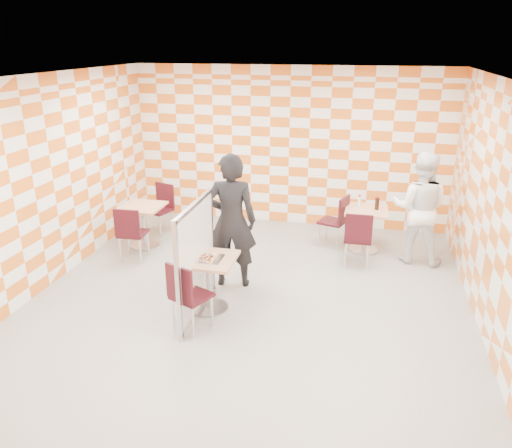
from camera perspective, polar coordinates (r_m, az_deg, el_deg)
The scene contains 15 objects.
room_shell at distance 6.78m, azimuth -0.18°, elevation 3.83°, with size 7.00×7.00×7.00m.
main_table at distance 6.65m, azimuth -5.41°, elevation -5.78°, with size 0.70×0.70×0.75m.
second_table at distance 8.66m, azimuth 12.40°, elevation 0.16°, with size 0.70×0.70×0.75m.
empty_table at distance 8.85m, azimuth -12.80°, elevation 0.57°, with size 0.70×0.70×0.75m.
chair_main_front at distance 6.17m, azimuth -7.98°, elevation -7.71°, with size 0.56×0.57×0.92m.
chair_second_front at distance 7.98m, azimuth 11.59°, elevation -1.27°, with size 0.42×0.43×0.92m.
chair_second_side at distance 8.71m, azimuth 9.32°, elevation 0.75°, with size 0.54×0.53×0.92m.
chair_empty_near at distance 8.28m, azimuth -14.16°, elevation -0.68°, with size 0.44×0.45×0.92m.
chair_empty_far at distance 9.45m, azimuth -10.73°, elevation 2.22°, with size 0.54×0.54×0.92m.
partition at distance 6.42m, azimuth -6.85°, elevation -4.04°, with size 0.08×1.38×1.55m.
man_dark at distance 7.13m, azimuth -2.84°, elevation 0.33°, with size 0.72×0.47×1.98m, color black.
man_white at distance 8.34m, azimuth 18.16°, elevation 1.73°, with size 0.88×0.69×1.82m, color white.
pizza_on_foil at distance 6.53m, azimuth -5.53°, elevation -3.80°, with size 0.40×0.40×0.04m.
sport_bottle at distance 8.70m, azimuth 11.73°, elevation 2.60°, with size 0.06×0.06×0.20m.
soda_bottle at distance 8.57m, azimuth 13.67°, elevation 2.28°, with size 0.07×0.07×0.23m.
Camera 1 is at (1.46, -5.79, 3.43)m, focal length 35.00 mm.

